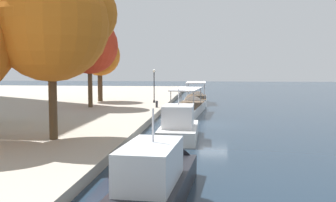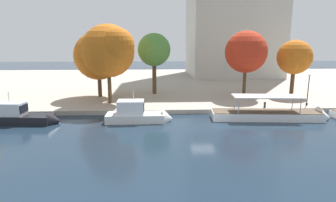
# 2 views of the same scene
# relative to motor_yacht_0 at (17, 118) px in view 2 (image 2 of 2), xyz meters

# --- Properties ---
(ground_plane) EXTENTS (220.00, 220.00, 0.00)m
(ground_plane) POSITION_rel_motor_yacht_0_xyz_m (20.63, -2.43, -0.67)
(ground_plane) COLOR #192838
(dock_promenade) EXTENTS (120.00, 55.00, 0.57)m
(dock_promenade) POSITION_rel_motor_yacht_0_xyz_m (20.63, 30.73, -0.38)
(dock_promenade) COLOR #A39989
(dock_promenade) RESTS_ON ground_plane
(motor_yacht_0) EXTENTS (9.88, 2.94, 4.41)m
(motor_yacht_0) POSITION_rel_motor_yacht_0_xyz_m (0.00, 0.00, 0.00)
(motor_yacht_0) COLOR black
(motor_yacht_0) RESTS_ON ground_plane
(motor_yacht_1) EXTENTS (7.61, 2.61, 4.51)m
(motor_yacht_1) POSITION_rel_motor_yacht_0_xyz_m (13.75, 0.13, 0.00)
(motor_yacht_1) COLOR silver
(motor_yacht_1) RESTS_ON ground_plane
(tour_boat_2) EXTENTS (14.05, 3.92, 3.87)m
(tour_boat_2) POSITION_rel_motor_yacht_0_xyz_m (29.58, 0.32, -0.29)
(tour_boat_2) COLOR white
(tour_boat_2) RESTS_ON ground_plane
(mooring_bollard_0) EXTENTS (0.30, 0.30, 0.79)m
(mooring_bollard_0) POSITION_rel_motor_yacht_0_xyz_m (29.78, 3.86, 0.33)
(mooring_bollard_0) COLOR #2D2D33
(mooring_bollard_0) RESTS_ON dock_promenade
(lamp_post) EXTENTS (0.38, 0.38, 4.26)m
(lamp_post) POSITION_rel_motor_yacht_0_xyz_m (36.03, 5.00, 2.47)
(lamp_post) COLOR black
(lamp_post) RESTS_ON dock_promenade
(tree_0) EXTENTS (7.33, 7.42, 10.84)m
(tree_0) POSITION_rel_motor_yacht_0_xyz_m (9.25, 7.58, 7.27)
(tree_0) COLOR #4C3823
(tree_0) RESTS_ON dock_promenade
(tree_1) EXTENTS (5.39, 5.39, 8.79)m
(tree_1) POSITION_rel_motor_yacht_0_xyz_m (37.38, 12.25, 5.89)
(tree_1) COLOR #4C3823
(tree_1) RESTS_ON dock_promenade
(tree_2) EXTENTS (6.38, 6.38, 10.16)m
(tree_2) POSITION_rel_motor_yacht_0_xyz_m (29.63, 11.43, 7.01)
(tree_2) COLOR #4C3823
(tree_2) RESTS_ON dock_promenade
(tree_3) EXTENTS (5.33, 5.33, 9.89)m
(tree_3) POSITION_rel_motor_yacht_0_xyz_m (15.29, 15.00, 7.28)
(tree_3) COLOR #4C3823
(tree_3) RESTS_ON dock_promenade
(tree_5) EXTENTS (7.36, 7.36, 10.04)m
(tree_5) POSITION_rel_motor_yacht_0_xyz_m (6.80, 12.52, 6.42)
(tree_5) COLOR #4C3823
(tree_5) RESTS_ON dock_promenade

